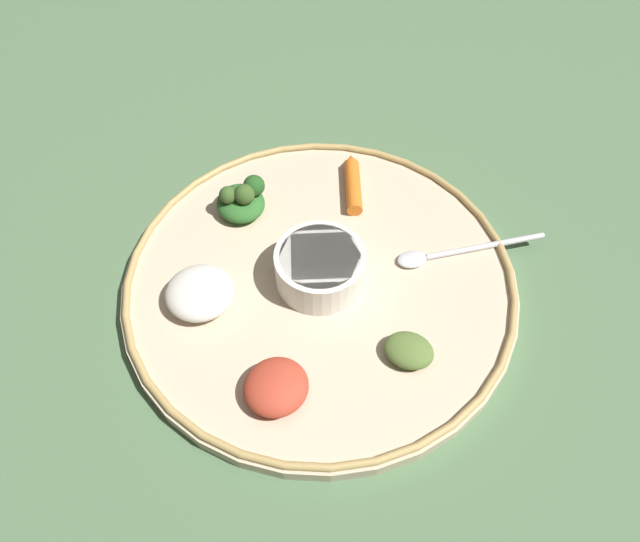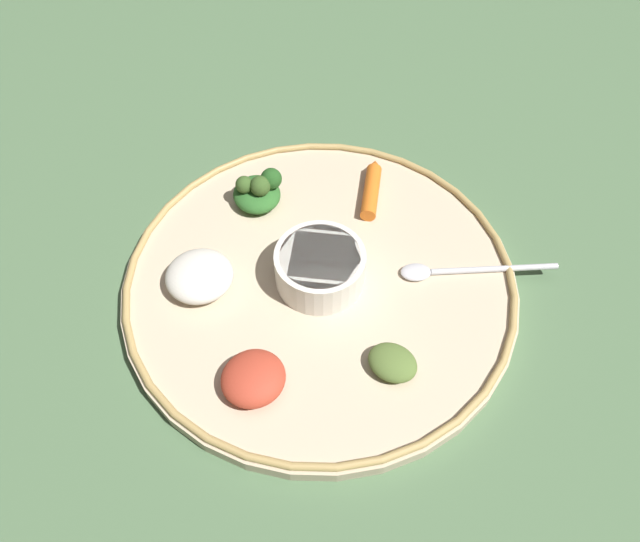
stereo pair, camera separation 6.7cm
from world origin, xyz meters
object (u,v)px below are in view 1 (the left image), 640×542
greens_pile (242,200)px  spoon (448,253)px  center_bowl (320,266)px  carrot_near_spoon (353,183)px

greens_pile → spoon: bearing=94.1°
center_bowl → greens_pile: size_ratio=1.19×
greens_pile → carrot_near_spoon: size_ratio=0.87×
center_bowl → carrot_near_spoon: center_bowl is taller
greens_pile → center_bowl: bearing=62.2°
greens_pile → carrot_near_spoon: greens_pile is taller
spoon → greens_pile: 0.25m
center_bowl → carrot_near_spoon: size_ratio=1.04×
center_bowl → greens_pile: greens_pile is taller
carrot_near_spoon → center_bowl: bearing=3.7°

